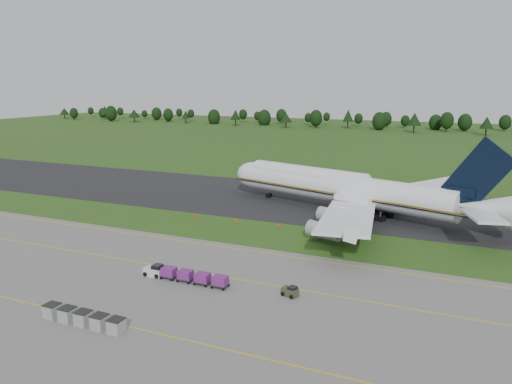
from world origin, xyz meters
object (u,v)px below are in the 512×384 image
at_px(aircraft, 346,188).
at_px(utility_cart, 290,292).
at_px(baggage_train, 184,275).
at_px(uld_row, 83,318).
at_px(edge_markers, 236,221).

height_order(aircraft, utility_cart, aircraft).
distance_m(aircraft, baggage_train, 49.33).
xyz_separation_m(baggage_train, uld_row, (-3.74, -16.04, -0.03)).
bearing_deg(utility_cart, baggage_train, -175.42).
height_order(baggage_train, edge_markers, baggage_train).
relative_size(utility_cart, uld_row, 0.21).
distance_m(uld_row, edge_markers, 46.89).
bearing_deg(uld_row, utility_cart, 41.73).
bearing_deg(baggage_train, aircraft, 76.39).
height_order(utility_cart, uld_row, uld_row).
xyz_separation_m(aircraft, utility_cart, (4.08, -46.50, -4.69)).
xyz_separation_m(baggage_train, edge_markers, (-6.61, 30.76, -0.66)).
relative_size(aircraft, utility_cart, 28.17).
height_order(baggage_train, uld_row, uld_row).
bearing_deg(aircraft, utility_cart, -84.99).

